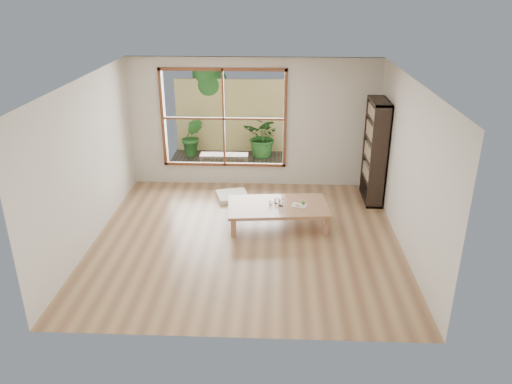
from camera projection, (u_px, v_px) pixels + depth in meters
ground at (247, 238)px, 8.27m from camera, size 5.00×5.00×0.00m
low_table at (278, 207)px, 8.61m from camera, size 1.80×1.12×0.38m
floor_cushion at (232, 196)px, 9.80m from camera, size 0.72×0.72×0.08m
bookshelf at (375, 152)px, 9.37m from camera, size 0.31×0.88×1.96m
glass_tall at (281, 203)px, 8.54m from camera, size 0.07×0.07×0.13m
glass_mid at (281, 202)px, 8.58m from camera, size 0.07×0.07×0.10m
glass_short at (276, 201)px, 8.65m from camera, size 0.07×0.07×0.09m
glass_small at (271, 203)px, 8.60m from camera, size 0.06×0.06×0.08m
food_tray at (300, 205)px, 8.56m from camera, size 0.29×0.24×0.08m
deck at (230, 165)px, 11.57m from camera, size 2.80×2.00×0.05m
garden_bench at (224, 157)px, 11.17m from camera, size 1.07×0.33×0.34m
bamboo_fence at (233, 116)px, 12.14m from camera, size 2.80×0.06×1.80m
shrub_right at (264, 137)px, 11.86m from camera, size 1.12×1.06×0.99m
shrub_left at (192, 137)px, 11.96m from camera, size 0.57×0.49×0.94m
garden_tree at (206, 84)px, 12.16m from camera, size 1.04×0.85×2.22m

